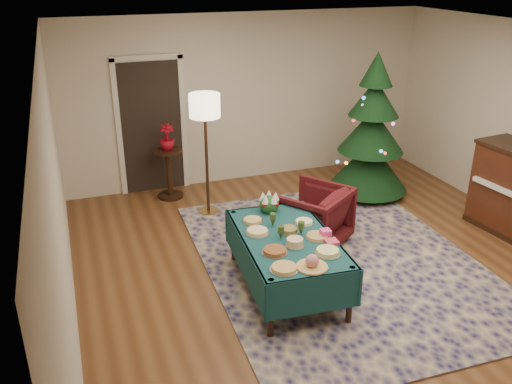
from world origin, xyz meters
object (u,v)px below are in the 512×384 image
object	(u,v)px
armchair	(311,214)
side_table	(169,174)
gift_box	(325,233)
potted_plant	(167,143)
floor_lamp	(205,113)
buffet_table	(287,247)
christmas_tree	(371,133)

from	to	relation	value
armchair	side_table	world-z (taller)	armchair
gift_box	potted_plant	distance (m)	3.33
gift_box	side_table	xyz separation A→B (m)	(-1.08, 3.14, -0.33)
potted_plant	floor_lamp	bearing A→B (deg)	-61.28
floor_lamp	buffet_table	bearing A→B (deg)	-82.83
buffet_table	floor_lamp	xyz separation A→B (m)	(-0.28, 2.25, 0.96)
floor_lamp	potted_plant	bearing A→B (deg)	118.72
gift_box	side_table	world-z (taller)	side_table
floor_lamp	christmas_tree	bearing A→B (deg)	-4.41
gift_box	armchair	distance (m)	1.11
armchair	potted_plant	xyz separation A→B (m)	(-1.41, 2.12, 0.46)
floor_lamp	potted_plant	xyz separation A→B (m)	(-0.41, 0.75, -0.61)
floor_lamp	christmas_tree	size ratio (longest dim) A/B	0.79
armchair	floor_lamp	xyz separation A→B (m)	(-1.00, 1.38, 1.06)
buffet_table	potted_plant	distance (m)	3.10
floor_lamp	potted_plant	size ratio (longest dim) A/B	4.43
side_table	christmas_tree	distance (m)	3.15
buffet_table	gift_box	distance (m)	0.45
armchair	floor_lamp	size ratio (longest dim) A/B	0.49
armchair	buffet_table	bearing A→B (deg)	15.95
potted_plant	gift_box	bearing A→B (deg)	-71.04
buffet_table	christmas_tree	bearing A→B (deg)	42.40
gift_box	side_table	size ratio (longest dim) A/B	0.14
gift_box	christmas_tree	xyz separation A→B (m)	(1.86, 2.20, 0.29)
buffet_table	floor_lamp	bearing A→B (deg)	97.17
buffet_table	side_table	size ratio (longest dim) A/B	2.29
floor_lamp	side_table	size ratio (longest dim) A/B	2.27
side_table	christmas_tree	xyz separation A→B (m)	(2.94, -0.94, 0.62)
armchair	christmas_tree	bearing A→B (deg)	-177.35
buffet_table	floor_lamp	size ratio (longest dim) A/B	1.01
armchair	floor_lamp	bearing A→B (deg)	-88.85
gift_box	potted_plant	bearing A→B (deg)	108.96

